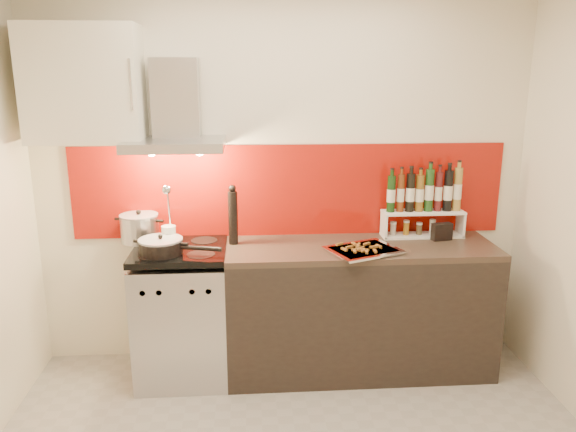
{
  "coord_description": "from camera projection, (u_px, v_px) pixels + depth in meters",
  "views": [
    {
      "loc": [
        -0.25,
        -2.43,
        2.04
      ],
      "look_at": [
        0.0,
        0.95,
        1.15
      ],
      "focal_mm": 35.0,
      "sensor_mm": 36.0,
      "label": 1
    }
  ],
  "objects": [
    {
      "name": "pepper_mill",
      "position": [
        233.0,
        216.0,
        3.73
      ],
      "size": [
        0.06,
        0.06,
        0.4
      ],
      "color": "black",
      "rests_on": "counter"
    },
    {
      "name": "upper_cabinet",
      "position": [
        84.0,
        84.0,
        3.48
      ],
      "size": [
        0.7,
        0.35,
        0.72
      ],
      "primitive_type": "cube",
      "color": "white",
      "rests_on": "back_wall"
    },
    {
      "name": "caddy_box",
      "position": [
        442.0,
        232.0,
        3.84
      ],
      "size": [
        0.15,
        0.08,
        0.12
      ],
      "primitive_type": "cube",
      "rotation": [
        0.0,
        0.0,
        0.19
      ],
      "color": "black",
      "rests_on": "counter"
    },
    {
      "name": "range_stove",
      "position": [
        183.0,
        314.0,
        3.77
      ],
      "size": [
        0.6,
        0.6,
        0.91
      ],
      "color": "#B7B7BA",
      "rests_on": "ground"
    },
    {
      "name": "saute_pan",
      "position": [
        162.0,
        246.0,
        3.53
      ],
      "size": [
        0.53,
        0.28,
        0.13
      ],
      "color": "black",
      "rests_on": "range_stove"
    },
    {
      "name": "backsplash",
      "position": [
        291.0,
        190.0,
        3.91
      ],
      "size": [
        3.0,
        0.02,
        0.64
      ],
      "primitive_type": "cube",
      "color": "#951208",
      "rests_on": "back_wall"
    },
    {
      "name": "utensil_jar",
      "position": [
        169.0,
        230.0,
        3.64
      ],
      "size": [
        0.09,
        0.14,
        0.44
      ],
      "color": "silver",
      "rests_on": "range_stove"
    },
    {
      "name": "range_hood",
      "position": [
        176.0,
        117.0,
        3.58
      ],
      "size": [
        0.62,
        0.5,
        0.61
      ],
      "color": "#B7B7BA",
      "rests_on": "back_wall"
    },
    {
      "name": "stock_pot",
      "position": [
        140.0,
        228.0,
        3.77
      ],
      "size": [
        0.26,
        0.26,
        0.22
      ],
      "color": "#B7B7BA",
      "rests_on": "range_stove"
    },
    {
      "name": "back_wall",
      "position": [
        283.0,
        179.0,
        3.9
      ],
      "size": [
        3.4,
        0.02,
        2.6
      ],
      "primitive_type": "cube",
      "color": "silver",
      "rests_on": "ground"
    },
    {
      "name": "baking_tray",
      "position": [
        363.0,
        250.0,
        3.6
      ],
      "size": [
        0.53,
        0.47,
        0.03
      ],
      "color": "silver",
      "rests_on": "counter"
    },
    {
      "name": "counter",
      "position": [
        359.0,
        307.0,
        3.86
      ],
      "size": [
        1.8,
        0.6,
        0.9
      ],
      "color": "black",
      "rests_on": "ground"
    },
    {
      "name": "step_shelf",
      "position": [
        424.0,
        203.0,
        3.88
      ],
      "size": [
        0.57,
        0.16,
        0.49
      ],
      "color": "white",
      "rests_on": "counter"
    }
  ]
}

